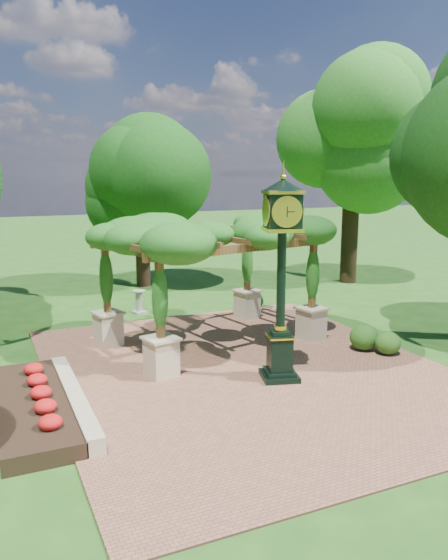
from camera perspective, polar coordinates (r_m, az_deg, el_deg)
name	(u,v)px	position (r m, az deg, el deg)	size (l,w,h in m)	color
ground	(265,383)	(13.98, 4.31, -10.70)	(120.00, 120.00, 0.00)	#1E4714
brick_plaza	(247,370)	(14.79, 2.43, -9.34)	(10.00, 12.00, 0.04)	brown
border_wall	(74,399)	(12.97, -15.37, -11.90)	(0.35, 5.00, 0.40)	#C6B793
flower_bed	(32,407)	(12.89, -19.41, -12.39)	(1.50, 5.00, 0.36)	red
pedestal_clock	(282,262)	(13.41, 6.04, 1.93)	(1.25, 1.25, 5.12)	black
pergola	(211,239)	(16.41, -1.37, 4.27)	(6.93, 5.11, 3.95)	beige
sundial	(139,303)	(20.80, -8.88, -2.40)	(0.61, 0.61, 0.87)	#989890
shrub_front	(388,343)	(16.53, 16.75, -6.31)	(0.74, 0.74, 0.67)	#2B5B1A
shrub_mid	(364,337)	(16.73, 14.42, -5.82)	(0.84, 0.84, 0.76)	#255517
shrub_back	(254,300)	(21.02, 3.12, -2.12)	(0.78, 0.78, 0.70)	#1E5819
tree_north	(141,181)	(25.40, -8.70, 10.20)	(4.42, 4.42, 7.07)	#311C13
tree_east_far	(354,133)	(26.77, 13.45, 14.73)	(4.81, 4.81, 10.25)	black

